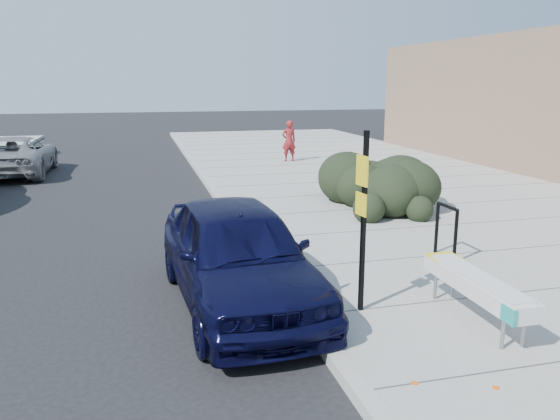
{
  "coord_description": "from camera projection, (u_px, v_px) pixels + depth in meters",
  "views": [
    {
      "loc": [
        -2.17,
        -6.82,
        3.35
      ],
      "look_at": [
        0.36,
        2.91,
        1.0
      ],
      "focal_mm": 35.0,
      "sensor_mm": 36.0,
      "label": 1
    }
  ],
  "objects": [
    {
      "name": "suv_silver",
      "position": [
        16.0,
        156.0,
        20.17
      ],
      "size": [
        2.4,
        5.19,
        1.44
      ],
      "primitive_type": "imported",
      "rotation": [
        0.0,
        0.0,
        3.14
      ],
      "color": "gray",
      "rests_on": "ground"
    },
    {
      "name": "pedestrian",
      "position": [
        289.0,
        141.0,
        22.68
      ],
      "size": [
        0.64,
        0.45,
        1.69
      ],
      "primitive_type": "imported",
      "rotation": [
        0.0,
        0.0,
        3.21
      ],
      "color": "maroon",
      "rests_on": "sidewalk_near"
    },
    {
      "name": "sign_post",
      "position": [
        363.0,
        211.0,
        7.54
      ],
      "size": [
        0.11,
        0.3,
        2.58
      ],
      "rotation": [
        0.0,
        0.0,
        0.12
      ],
      "color": "black",
      "rests_on": "sidewalk_near"
    },
    {
      "name": "bike_rack",
      "position": [
        446.0,
        226.0,
        10.11
      ],
      "size": [
        0.08,
        0.69,
        1.01
      ],
      "rotation": [
        0.0,
        0.0,
        0.02
      ],
      "color": "black",
      "rests_on": "sidewalk_near"
    },
    {
      "name": "curb_near",
      "position": [
        242.0,
        230.0,
        12.41
      ],
      "size": [
        0.22,
        50.0,
        0.17
      ],
      "primitive_type": "cube",
      "color": "#9E9E99",
      "rests_on": "ground"
    },
    {
      "name": "hedge",
      "position": [
        375.0,
        173.0,
        14.75
      ],
      "size": [
        2.31,
        4.44,
        1.64
      ],
      "primitive_type": "ellipsoid",
      "rotation": [
        0.0,
        0.0,
        0.03
      ],
      "color": "black",
      "rests_on": "sidewalk_near"
    },
    {
      "name": "sedan_navy",
      "position": [
        238.0,
        254.0,
        8.32
      ],
      "size": [
        2.23,
        4.86,
        1.61
      ],
      "primitive_type": "imported",
      "rotation": [
        0.0,
        0.0,
        0.07
      ],
      "color": "black",
      "rests_on": "ground"
    },
    {
      "name": "ground",
      "position": [
        307.0,
        325.0,
        7.72
      ],
      "size": [
        120.0,
        120.0,
        0.0
      ],
      "primitive_type": "plane",
      "color": "black",
      "rests_on": "ground"
    },
    {
      "name": "sidewalk_near",
      "position": [
        460.0,
        216.0,
        13.79
      ],
      "size": [
        11.2,
        50.0,
        0.15
      ],
      "primitive_type": "cube",
      "color": "gray",
      "rests_on": "ground"
    },
    {
      "name": "bench",
      "position": [
        477.0,
        285.0,
        7.41
      ],
      "size": [
        0.5,
        2.18,
        0.65
      ],
      "rotation": [
        0.0,
        0.0,
        -0.02
      ],
      "color": "gray",
      "rests_on": "sidewalk_near"
    }
  ]
}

